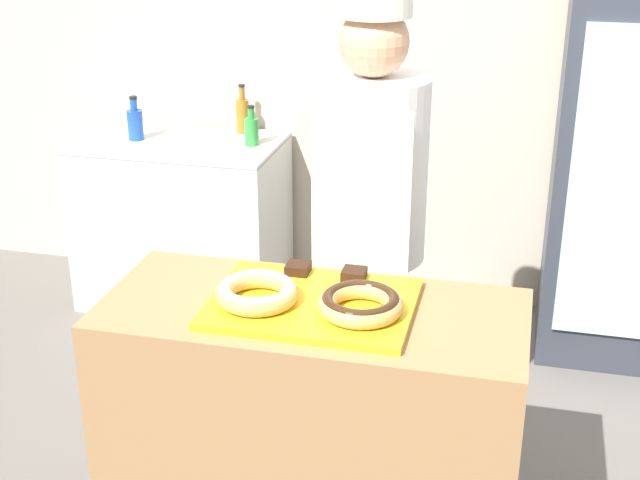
{
  "coord_description": "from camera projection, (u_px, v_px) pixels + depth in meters",
  "views": [
    {
      "loc": [
        0.59,
        -2.32,
        2.18
      ],
      "look_at": [
        0.0,
        0.1,
        1.13
      ],
      "focal_mm": 50.0,
      "sensor_mm": 36.0,
      "label": 1
    }
  ],
  "objects": [
    {
      "name": "brownie_back_right",
      "position": [
        354.0,
        274.0,
        2.81
      ],
      "size": [
        0.07,
        0.07,
        0.03
      ],
      "color": "black",
      "rests_on": "serving_tray"
    },
    {
      "name": "display_counter",
      "position": [
        313.0,
        439.0,
        2.87
      ],
      "size": [
        1.29,
        0.58,
        0.95
      ],
      "color": "#997047",
      "rests_on": "ground_plane"
    },
    {
      "name": "donut_chocolate_glaze",
      "position": [
        361.0,
        303.0,
        2.59
      ],
      "size": [
        0.25,
        0.25,
        0.06
      ],
      "color": "tan",
      "rests_on": "serving_tray"
    },
    {
      "name": "bottle_amber",
      "position": [
        243.0,
        114.0,
        4.64
      ],
      "size": [
        0.07,
        0.07,
        0.26
      ],
      "color": "#99661E",
      "rests_on": "chest_freezer"
    },
    {
      "name": "chest_freezer",
      "position": [
        183.0,
        221.0,
        4.71
      ],
      "size": [
        1.04,
        0.62,
        0.89
      ],
      "color": "silver",
      "rests_on": "ground_plane"
    },
    {
      "name": "serving_tray",
      "position": [
        312.0,
        304.0,
        2.68
      ],
      "size": [
        0.61,
        0.46,
        0.02
      ],
      "color": "yellow",
      "rests_on": "display_counter"
    },
    {
      "name": "bottle_blue",
      "position": [
        135.0,
        123.0,
        4.53
      ],
      "size": [
        0.08,
        0.08,
        0.23
      ],
      "color": "#1E4CB2",
      "rests_on": "chest_freezer"
    },
    {
      "name": "beverage_fridge",
      "position": [
        631.0,
        177.0,
        4.06
      ],
      "size": [
        0.69,
        0.6,
        1.75
      ],
      "color": "#333842",
      "rests_on": "ground_plane"
    },
    {
      "name": "baker_person",
      "position": [
        369.0,
        235.0,
        3.21
      ],
      "size": [
        0.4,
        0.4,
        1.8
      ],
      "color": "#4C4C51",
      "rests_on": "ground_plane"
    },
    {
      "name": "brownie_back_left",
      "position": [
        298.0,
        268.0,
        2.85
      ],
      "size": [
        0.07,
        0.07,
        0.03
      ],
      "color": "black",
      "rests_on": "serving_tray"
    },
    {
      "name": "bottle_green",
      "position": [
        252.0,
        130.0,
        4.45
      ],
      "size": [
        0.07,
        0.07,
        0.2
      ],
      "color": "#2D8C38",
      "rests_on": "chest_freezer"
    },
    {
      "name": "wall_back",
      "position": [
        416.0,
        47.0,
        4.44
      ],
      "size": [
        8.0,
        0.06,
        2.7
      ],
      "color": "#BCB29E",
      "rests_on": "ground_plane"
    },
    {
      "name": "donut_light_glaze",
      "position": [
        257.0,
        292.0,
        2.66
      ],
      "size": [
        0.25,
        0.25,
        0.06
      ],
      "color": "tan",
      "rests_on": "serving_tray"
    }
  ]
}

